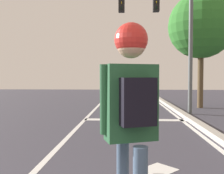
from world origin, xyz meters
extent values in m
cube|color=silver|center=(-0.16, 6.00, 0.00)|extent=(0.12, 20.00, 0.01)
cube|color=silver|center=(3.12, 6.00, 0.00)|extent=(0.12, 20.00, 0.01)
cube|color=silver|center=(1.55, 8.80, 0.00)|extent=(3.43, 0.40, 0.01)
cube|color=silver|center=(1.73, 4.13, 0.00)|extent=(0.71, 0.71, 0.01)
cube|color=#A49E94|center=(3.37, 6.00, 0.07)|extent=(0.24, 24.00, 0.14)
cube|color=#235231|center=(1.27, 2.23, 1.25)|extent=(0.44, 0.30, 0.61)
cylinder|color=#235231|center=(1.06, 2.19, 1.27)|extent=(0.07, 0.09, 0.56)
cylinder|color=#235231|center=(1.46, 2.33, 1.27)|extent=(0.07, 0.08, 0.55)
sphere|color=tan|center=(1.27, 2.23, 1.72)|extent=(0.24, 0.24, 0.24)
sphere|color=red|center=(1.27, 2.23, 1.75)|extent=(0.27, 0.27, 0.27)
cube|color=black|center=(1.32, 2.10, 1.27)|extent=(0.29, 0.22, 0.36)
cylinder|color=#575D5E|center=(3.76, 10.30, 2.57)|extent=(0.16, 0.16, 5.15)
cube|color=black|center=(2.41, 10.30, 4.34)|extent=(0.24, 0.28, 0.64)
cylinder|color=yellow|center=(2.41, 10.15, 4.34)|extent=(0.02, 0.10, 0.10)
cylinder|color=black|center=(2.41, 10.15, 4.14)|extent=(0.02, 0.10, 0.10)
cube|color=black|center=(1.06, 10.30, 4.34)|extent=(0.24, 0.28, 0.64)
cylinder|color=yellow|center=(1.06, 10.15, 4.34)|extent=(0.02, 0.10, 0.10)
cylinder|color=black|center=(1.06, 10.15, 4.14)|extent=(0.02, 0.10, 0.10)
cylinder|color=brown|center=(4.76, 12.41, 1.48)|extent=(0.27, 0.27, 2.95)
sphere|color=#30762B|center=(4.76, 12.41, 3.87)|extent=(3.07, 3.07, 3.07)
camera|label=1|loc=(1.23, 0.20, 1.45)|focal=40.69mm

